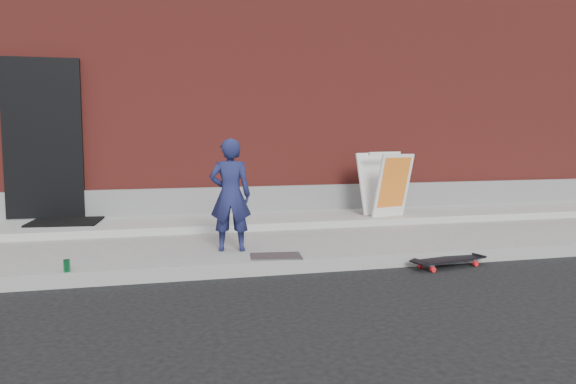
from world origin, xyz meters
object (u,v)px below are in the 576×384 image
object	(u,v)px
child	(230,195)
skateboard	(449,260)
pizza_sign	(385,184)
soda_can	(67,266)

from	to	relation	value
child	skateboard	xyz separation A→B (m)	(2.31, -0.76, -0.71)
child	pizza_sign	bearing A→B (deg)	-138.21
skateboard	pizza_sign	world-z (taller)	pizza_sign
soda_can	pizza_sign	bearing A→B (deg)	26.25
skateboard	soda_can	world-z (taller)	soda_can
child	pizza_sign	size ratio (longest dim) A/B	1.34
pizza_sign	soda_can	xyz separation A→B (m)	(-4.20, -2.07, -0.52)
child	soda_can	distance (m)	1.87
child	soda_can	xyz separation A→B (m)	(-1.67, -0.59, -0.58)
skateboard	pizza_sign	bearing A→B (deg)	84.49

